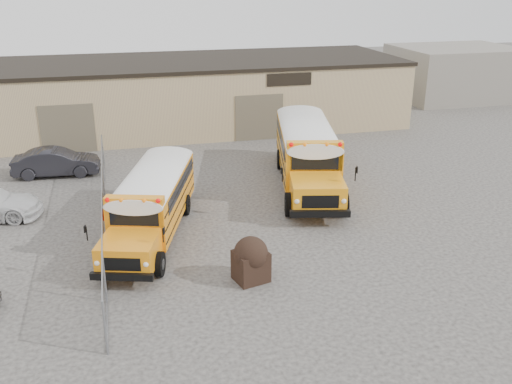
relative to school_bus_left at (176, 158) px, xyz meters
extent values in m
plane|color=#33312F|center=(2.32, -7.49, -1.54)|extent=(120.00, 120.00, 0.00)
cube|color=tan|center=(2.32, 12.51, 0.71)|extent=(30.00, 10.00, 4.50)
cube|color=black|center=(2.32, 12.51, 3.01)|extent=(30.20, 10.20, 0.25)
cube|color=black|center=(8.32, 7.49, 2.36)|extent=(3.00, 0.08, 0.80)
cube|color=brown|center=(-5.68, 7.49, -0.04)|extent=(3.20, 0.08, 3.00)
cube|color=brown|center=(6.32, 7.49, -0.04)|extent=(3.20, 0.08, 3.00)
cylinder|color=gray|center=(-3.68, -13.49, -0.64)|extent=(0.07, 0.07, 1.80)
cylinder|color=gray|center=(-3.68, -10.49, -0.64)|extent=(0.07, 0.07, 1.80)
cylinder|color=gray|center=(-3.68, -7.49, -0.64)|extent=(0.07, 0.07, 1.80)
cylinder|color=gray|center=(-3.68, -4.49, -0.64)|extent=(0.07, 0.07, 1.80)
cylinder|color=gray|center=(-3.68, -1.49, -0.64)|extent=(0.07, 0.07, 1.80)
cylinder|color=gray|center=(-3.68, 1.51, -0.64)|extent=(0.07, 0.07, 1.80)
cylinder|color=gray|center=(-3.68, 4.51, -0.64)|extent=(0.07, 0.07, 1.80)
cylinder|color=gray|center=(-3.68, -4.49, 0.24)|extent=(0.05, 18.00, 0.05)
cylinder|color=gray|center=(-3.68, -4.49, -1.49)|extent=(0.05, 18.00, 0.05)
cube|color=gray|center=(-3.68, -4.49, -0.64)|extent=(0.02, 18.00, 1.70)
cube|color=gray|center=(26.32, 16.51, 0.66)|extent=(10.00, 8.00, 4.40)
cube|color=orange|center=(0.12, 0.38, -0.16)|extent=(4.19, 7.19, 1.84)
cube|color=orange|center=(-1.20, -3.83, -0.56)|extent=(2.48, 2.48, 1.03)
cube|color=black|center=(-0.90, -2.87, 0.36)|extent=(1.78, 0.60, 0.67)
cube|color=white|center=(0.12, 0.38, 0.90)|extent=(4.21, 7.26, 0.36)
cube|color=orange|center=(-0.84, -2.67, 0.93)|extent=(2.24, 1.09, 0.32)
sphere|color=#E50705|center=(-1.80, -2.59, 1.04)|extent=(0.18, 0.18, 0.18)
sphere|color=#E50705|center=(0.00, -3.15, 1.04)|extent=(0.18, 0.18, 0.18)
sphere|color=orange|center=(-1.30, -2.74, 1.04)|extent=(0.18, 0.18, 0.18)
sphere|color=orange|center=(-0.49, -2.99, 1.04)|extent=(0.18, 0.18, 0.18)
cube|color=black|center=(-1.51, -4.84, -0.97)|extent=(2.16, 0.85, 0.25)
cube|color=black|center=(1.15, 3.69, -0.97)|extent=(2.16, 0.83, 0.25)
cube|color=black|center=(0.12, 0.38, -0.22)|extent=(4.18, 7.07, 0.05)
cube|color=black|center=(0.20, 0.63, 0.36)|extent=(3.89, 6.17, 0.56)
cylinder|color=black|center=(-2.19, -3.41, -1.08)|extent=(0.52, 0.97, 0.94)
cylinder|color=black|center=(-0.15, -4.05, -1.08)|extent=(0.52, 0.97, 0.94)
cylinder|color=black|center=(-0.50, 2.00, -1.08)|extent=(0.52, 0.97, 0.94)
cylinder|color=black|center=(1.55, 1.36, -1.08)|extent=(0.52, 0.97, 0.94)
cylinder|color=#BF0505|center=(-2.04, -1.40, -0.04)|extent=(0.18, 0.49, 0.50)
cube|color=orange|center=(8.28, 5.78, 0.10)|extent=(4.44, 8.48, 2.18)
cube|color=orange|center=(7.08, 0.71, -0.38)|extent=(2.81, 2.81, 1.22)
cube|color=black|center=(7.35, 1.87, 0.71)|extent=(2.14, 0.56, 0.80)
cube|color=white|center=(8.28, 5.78, 1.35)|extent=(4.46, 8.56, 0.43)
cube|color=orange|center=(7.41, 2.11, 1.38)|extent=(2.66, 1.12, 0.38)
sphere|color=#E50705|center=(6.27, 2.12, 1.51)|extent=(0.21, 0.21, 0.21)
sphere|color=#E50705|center=(8.44, 1.61, 1.51)|extent=(0.21, 0.21, 0.21)
sphere|color=orange|center=(6.87, 1.98, 1.51)|extent=(0.21, 0.21, 0.21)
sphere|color=orange|center=(7.84, 1.75, 1.51)|extent=(0.21, 0.21, 0.21)
cube|color=black|center=(6.79, -0.51, -0.86)|extent=(2.59, 0.83, 0.30)
cube|color=black|center=(9.22, 9.78, -0.86)|extent=(2.59, 0.80, 0.30)
cube|color=black|center=(8.28, 5.78, 0.02)|extent=(4.45, 8.33, 0.06)
cube|color=black|center=(8.35, 6.09, 0.71)|extent=(4.18, 7.24, 0.66)
cylinder|color=black|center=(5.88, 1.11, -0.99)|extent=(0.54, 1.14, 1.11)
cylinder|color=black|center=(8.34, 0.53, -0.99)|extent=(0.54, 1.14, 1.11)
cylinder|color=black|center=(7.42, 7.65, -0.99)|extent=(0.54, 1.14, 1.11)
cylinder|color=black|center=(9.88, 7.07, -0.99)|extent=(0.54, 1.14, 1.11)
cube|color=black|center=(1.37, -10.33, -0.98)|extent=(1.34, 1.26, 1.12)
sphere|color=black|center=(1.37, -10.33, -0.48)|extent=(1.24, 1.24, 1.24)
imported|color=black|center=(-6.16, 3.32, -0.80)|extent=(4.63, 1.87, 1.50)
camera|label=1|loc=(-2.90, -27.85, 8.81)|focal=40.00mm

